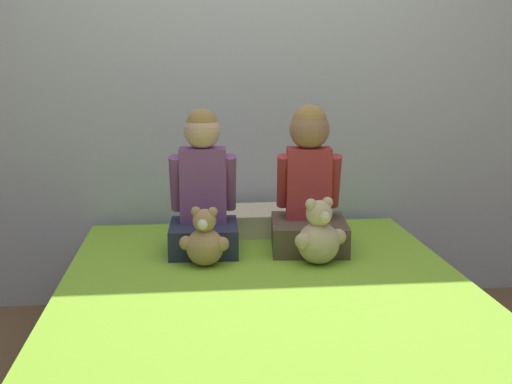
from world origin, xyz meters
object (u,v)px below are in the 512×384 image
object	(u,v)px
bed	(266,338)
child_on_right	(309,190)
teddy_bear_held_by_right_child	(319,236)
pillow_at_headboard	(248,220)
teddy_bear_held_by_left_child	(205,241)
child_on_left	(203,193)

from	to	relation	value
bed	child_on_right	bearing A→B (deg)	62.29
bed	teddy_bear_held_by_right_child	size ratio (longest dim) A/B	6.84
pillow_at_headboard	teddy_bear_held_by_left_child	bearing A→B (deg)	-113.40
child_on_left	child_on_right	distance (m)	0.48
bed	child_on_right	distance (m)	0.73
child_on_left	child_on_right	xyz separation A→B (m)	(0.48, 0.00, 0.00)
pillow_at_headboard	bed	bearing A→B (deg)	-90.00
bed	teddy_bear_held_by_left_child	bearing A→B (deg)	133.11
bed	child_on_left	size ratio (longest dim) A/B	3.05
child_on_left	teddy_bear_held_by_left_child	bearing A→B (deg)	-88.24
child_on_left	teddy_bear_held_by_right_child	distance (m)	0.56
teddy_bear_held_by_right_child	teddy_bear_held_by_left_child	bearing A→B (deg)	158.50
teddy_bear_held_by_left_child	pillow_at_headboard	distance (m)	0.59
teddy_bear_held_by_left_child	teddy_bear_held_by_right_child	xyz separation A→B (m)	(0.48, -0.03, 0.01)
child_on_right	teddy_bear_held_by_left_child	bearing A→B (deg)	-148.38
child_on_right	teddy_bear_held_by_right_child	xyz separation A→B (m)	(-0.00, -0.26, -0.15)
teddy_bear_held_by_left_child	teddy_bear_held_by_right_child	size ratio (longest dim) A/B	0.89
child_on_left	teddy_bear_held_by_right_child	world-z (taller)	child_on_left
teddy_bear_held_by_left_child	pillow_at_headboard	xyz separation A→B (m)	(0.23, 0.54, -0.05)
child_on_right	teddy_bear_held_by_right_child	size ratio (longest dim) A/B	2.29
bed	teddy_bear_held_by_right_child	xyz separation A→B (m)	(0.25, 0.22, 0.35)
teddy_bear_held_by_left_child	teddy_bear_held_by_right_child	world-z (taller)	teddy_bear_held_by_right_child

